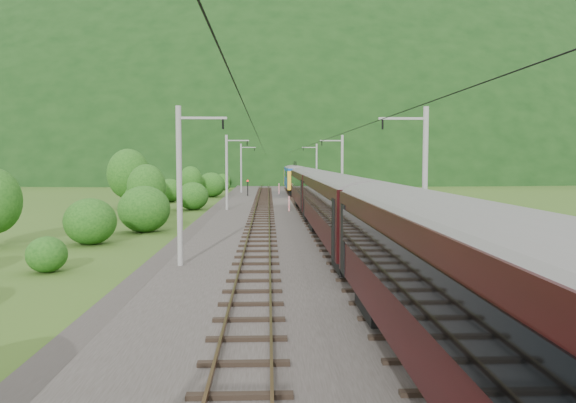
{
  "coord_description": "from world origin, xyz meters",
  "views": [
    {
      "loc": [
        -1.75,
        -28.19,
        5.61
      ],
      "look_at": [
        -0.32,
        12.55,
        2.6
      ],
      "focal_mm": 35.0,
      "sensor_mm": 36.0,
      "label": 1
    }
  ],
  "objects": [
    {
      "name": "train",
      "position": [
        2.4,
        -6.76,
        3.51
      ],
      "size": [
        2.96,
        142.28,
        5.15
      ],
      "color": "black",
      "rests_on": "ground"
    },
    {
      "name": "catenary_right",
      "position": [
        6.12,
        32.0,
        4.5
      ],
      "size": [
        2.54,
        192.28,
        8.0
      ],
      "color": "gray",
      "rests_on": "railbed"
    },
    {
      "name": "mountain_main",
      "position": [
        0.0,
        260.0,
        0.0
      ],
      "size": [
        504.0,
        360.0,
        244.0
      ],
      "primitive_type": "ellipsoid",
      "color": "black",
      "rests_on": "ground"
    },
    {
      "name": "mountain_ridge",
      "position": [
        -120.0,
        300.0,
        0.0
      ],
      "size": [
        336.0,
        280.0,
        132.0
      ],
      "primitive_type": "ellipsoid",
      "color": "black",
      "rests_on": "ground"
    },
    {
      "name": "hazard_post_far",
      "position": [
        0.42,
        30.04,
        1.08
      ],
      "size": [
        0.17,
        0.17,
        1.56
      ],
      "primitive_type": "cylinder",
      "color": "red",
      "rests_on": "railbed"
    },
    {
      "name": "track_right",
      "position": [
        2.4,
        10.0,
        0.37
      ],
      "size": [
        2.4,
        220.0,
        0.27
      ],
      "color": "brown",
      "rests_on": "railbed"
    },
    {
      "name": "vegetation_left",
      "position": [
        -13.31,
        17.88,
        2.29
      ],
      "size": [
        13.64,
        148.95,
        6.92
      ],
      "color": "#184412",
      "rests_on": "ground"
    },
    {
      "name": "railbed",
      "position": [
        0.0,
        10.0,
        0.15
      ],
      "size": [
        14.0,
        220.0,
        0.3
      ],
      "primitive_type": "cube",
      "color": "#38332D",
      "rests_on": "ground"
    },
    {
      "name": "hazard_post_near",
      "position": [
        -0.07,
        59.66,
        1.14
      ],
      "size": [
        0.18,
        0.18,
        1.68
      ],
      "primitive_type": "cylinder",
      "color": "red",
      "rests_on": "railbed"
    },
    {
      "name": "ground",
      "position": [
        0.0,
        0.0,
        0.0
      ],
      "size": [
        600.0,
        600.0,
        0.0
      ],
      "primitive_type": "plane",
      "color": "#2C4C17",
      "rests_on": "ground"
    },
    {
      "name": "signal",
      "position": [
        -4.82,
        55.31,
        1.69
      ],
      "size": [
        0.26,
        0.26,
        2.37
      ],
      "color": "black",
      "rests_on": "railbed"
    },
    {
      "name": "vegetation_right",
      "position": [
        11.31,
        13.3,
        1.26
      ],
      "size": [
        7.1,
        106.67,
        2.84
      ],
      "color": "#184412",
      "rests_on": "ground"
    },
    {
      "name": "overhead_wires",
      "position": [
        0.0,
        10.0,
        7.1
      ],
      "size": [
        4.83,
        198.0,
        0.03
      ],
      "color": "black",
      "rests_on": "ground"
    },
    {
      "name": "catenary_left",
      "position": [
        -6.12,
        32.0,
        4.5
      ],
      "size": [
        2.54,
        192.28,
        8.0
      ],
      "color": "gray",
      "rests_on": "railbed"
    },
    {
      "name": "track_left",
      "position": [
        -2.4,
        10.0,
        0.37
      ],
      "size": [
        2.4,
        220.0,
        0.27
      ],
      "color": "brown",
      "rests_on": "railbed"
    }
  ]
}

